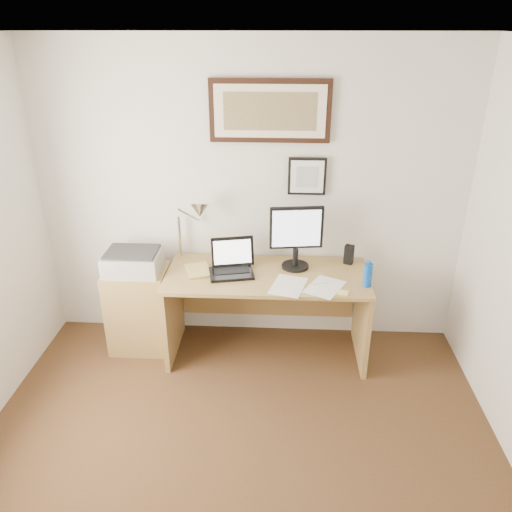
# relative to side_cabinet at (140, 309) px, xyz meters

# --- Properties ---
(ceiling) EXTENTS (4.00, 4.00, 0.00)m
(ceiling) POSITION_rel_side_cabinet_xyz_m (0.92, -1.68, 2.13)
(ceiling) COLOR white
(ceiling) RESTS_ON ground
(wall_back) EXTENTS (3.50, 0.02, 2.50)m
(wall_back) POSITION_rel_side_cabinet_xyz_m (0.92, 0.32, 0.89)
(wall_back) COLOR silver
(wall_back) RESTS_ON ground
(side_cabinet) EXTENTS (0.50, 0.40, 0.73)m
(side_cabinet) POSITION_rel_side_cabinet_xyz_m (0.00, 0.00, 0.00)
(side_cabinet) COLOR olive
(side_cabinet) RESTS_ON floor
(water_bottle) EXTENTS (0.06, 0.06, 0.18)m
(water_bottle) POSITION_rel_side_cabinet_xyz_m (1.83, -0.20, 0.48)
(water_bottle) COLOR #0E4FB8
(water_bottle) RESTS_ON desk
(bottle_cap) EXTENTS (0.03, 0.03, 0.02)m
(bottle_cap) POSITION_rel_side_cabinet_xyz_m (1.83, -0.20, 0.58)
(bottle_cap) COLOR #0E4FB8
(bottle_cap) RESTS_ON water_bottle
(speaker) EXTENTS (0.09, 0.08, 0.16)m
(speaker) POSITION_rel_side_cabinet_xyz_m (1.73, 0.18, 0.46)
(speaker) COLOR black
(speaker) RESTS_ON desk
(paper_sheet_a) EXTENTS (0.31, 0.38, 0.00)m
(paper_sheet_a) POSITION_rel_side_cabinet_xyz_m (1.24, -0.24, 0.39)
(paper_sheet_a) COLOR white
(paper_sheet_a) RESTS_ON desk
(paper_sheet_b) EXTENTS (0.35, 0.39, 0.00)m
(paper_sheet_b) POSITION_rel_side_cabinet_xyz_m (1.51, -0.25, 0.39)
(paper_sheet_b) COLOR white
(paper_sheet_b) RESTS_ON desk
(sticky_pad) EXTENTS (0.09, 0.09, 0.01)m
(sticky_pad) POSITION_rel_side_cabinet_xyz_m (1.64, -0.34, 0.39)
(sticky_pad) COLOR #FFE178
(sticky_pad) RESTS_ON desk
(marker_pen) EXTENTS (0.14, 0.06, 0.02)m
(marker_pen) POSITION_rel_side_cabinet_xyz_m (1.48, -0.20, 0.39)
(marker_pen) COLOR white
(marker_pen) RESTS_ON desk
(book) EXTENTS (0.27, 0.31, 0.02)m
(book) POSITION_rel_side_cabinet_xyz_m (0.43, -0.07, 0.39)
(book) COLOR tan
(book) RESTS_ON desk
(desk) EXTENTS (1.60, 0.70, 0.75)m
(desk) POSITION_rel_side_cabinet_xyz_m (1.07, 0.04, 0.15)
(desk) COLOR olive
(desk) RESTS_ON floor
(laptop) EXTENTS (0.38, 0.36, 0.26)m
(laptop) POSITION_rel_side_cabinet_xyz_m (0.79, -0.03, 0.44)
(laptop) COLOR black
(laptop) RESTS_ON desk
(lcd_monitor) EXTENTS (0.42, 0.22, 0.52)m
(lcd_monitor) POSITION_rel_side_cabinet_xyz_m (1.29, 0.07, 0.68)
(lcd_monitor) COLOR black
(lcd_monitor) RESTS_ON desk
(printer) EXTENTS (0.44, 0.34, 0.18)m
(printer) POSITION_rel_side_cabinet_xyz_m (-0.01, -0.02, 0.45)
(printer) COLOR #ADADAF
(printer) RESTS_ON side_cabinet
(desk_lamp) EXTENTS (0.29, 0.27, 0.53)m
(desk_lamp) POSITION_rel_side_cabinet_xyz_m (0.51, 0.13, 0.82)
(desk_lamp) COLOR silver
(desk_lamp) RESTS_ON desk
(picture_large) EXTENTS (0.92, 0.04, 0.47)m
(picture_large) POSITION_rel_side_cabinet_xyz_m (1.07, 0.29, 1.59)
(picture_large) COLOR black
(picture_large) RESTS_ON wall_back
(picture_small) EXTENTS (0.30, 0.03, 0.30)m
(picture_small) POSITION_rel_side_cabinet_xyz_m (1.37, 0.29, 1.09)
(picture_small) COLOR black
(picture_small) RESTS_ON wall_back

